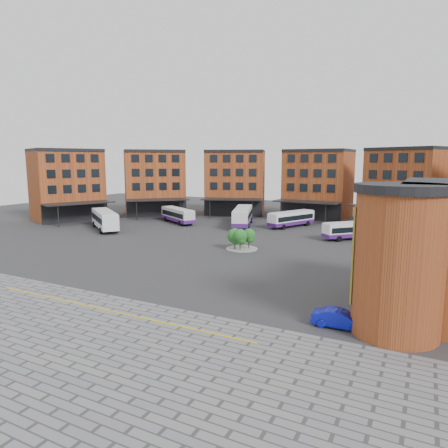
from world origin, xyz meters
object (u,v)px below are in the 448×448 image
at_px(bus_a, 105,219).
at_px(bus_d, 291,219).
at_px(blue_car, 340,319).
at_px(bus_b, 178,215).
at_px(tree_island, 241,237).
at_px(bus_e, 352,230).
at_px(bus_c, 243,216).
at_px(bus_f, 428,240).

xyz_separation_m(bus_a, bus_d, (28.74, 18.03, -0.43)).
bearing_deg(blue_car, bus_b, 44.23).
distance_m(bus_a, bus_b, 14.39).
height_order(tree_island, bus_e, tree_island).
bearing_deg(bus_c, bus_d, 1.38).
relative_size(bus_a, bus_b, 1.10).
distance_m(bus_b, bus_d, 22.20).
bearing_deg(bus_f, bus_b, -155.25).
height_order(bus_b, bus_c, bus_c).
distance_m(bus_d, bus_e, 14.05).
relative_size(bus_d, bus_e, 1.22).
distance_m(bus_a, bus_c, 25.08).
distance_m(bus_c, bus_d, 9.09).
bearing_deg(bus_a, bus_d, -20.97).
bearing_deg(bus_c, blue_car, -76.35).
distance_m(bus_a, bus_e, 42.31).
bearing_deg(bus_a, bus_f, -46.98).
distance_m(tree_island, bus_a, 28.71).
distance_m(tree_island, bus_b, 26.74).
bearing_deg(bus_f, bus_a, -140.26).
distance_m(bus_b, blue_car, 53.26).
relative_size(bus_b, bus_d, 0.98).
bearing_deg(bus_c, bus_a, -163.44).
height_order(bus_d, bus_e, bus_d).
bearing_deg(bus_f, bus_e, -173.52).
relative_size(tree_island, bus_a, 0.39).
xyz_separation_m(bus_b, bus_d, (21.48, 5.62, -0.02)).
height_order(bus_f, blue_car, bus_f).
xyz_separation_m(bus_c, bus_f, (31.22, -9.28, -0.11)).
xyz_separation_m(tree_island, bus_c, (-8.19, 18.69, 0.15)).
bearing_deg(blue_car, bus_f, -12.89).
bearing_deg(bus_d, bus_e, -5.80).
bearing_deg(bus_d, bus_a, -123.38).
height_order(bus_c, blue_car, bus_c).
relative_size(bus_c, bus_d, 1.21).
relative_size(tree_island, bus_c, 0.35).
bearing_deg(bus_b, bus_a, -179.11).
xyz_separation_m(tree_island, blue_car, (17.40, -20.39, -1.07)).
height_order(tree_island, blue_car, tree_island).
relative_size(bus_b, bus_c, 0.81).
relative_size(bus_a, bus_c, 0.89).
bearing_deg(bus_d, bus_b, -140.83).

